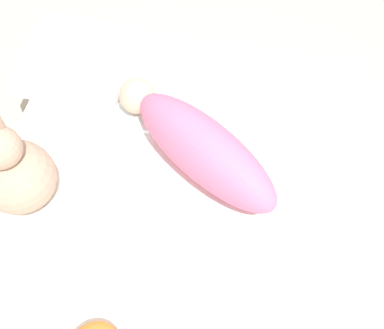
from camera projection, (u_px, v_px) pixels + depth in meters
ground_plane at (182, 209)px, 1.41m from camera, size 12.00×12.00×0.00m
bed_mattress at (181, 196)px, 1.33m from camera, size 1.15×1.06×0.18m
burp_cloth at (139, 101)px, 1.40m from camera, size 0.23×0.19×0.02m
swaddled_baby at (198, 145)px, 1.22m from camera, size 0.42×0.53×0.18m
pillow at (78, 60)px, 1.46m from camera, size 0.32×0.34×0.07m
bunny_plush at (15, 173)px, 1.13m from camera, size 0.20×0.20×0.34m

